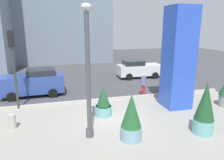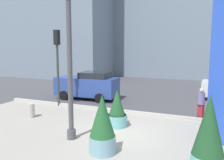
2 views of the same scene
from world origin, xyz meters
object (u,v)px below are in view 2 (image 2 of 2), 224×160
object	(u,v)px
car_passing_lane	(88,85)
potted_plant_mid_plaza	(208,138)
concrete_bollard	(31,111)
lamp_post	(70,70)
traffic_light_far_side	(57,55)
potted_plant_near_right	(102,125)
potted_plant_near_left	(117,110)
pedestrian_crossing	(201,102)

from	to	relation	value
car_passing_lane	potted_plant_mid_plaza	bearing A→B (deg)	-44.28
potted_plant_mid_plaza	concrete_bollard	size ratio (longest dim) A/B	3.33
lamp_post	concrete_bollard	bearing A→B (deg)	153.83
traffic_light_far_side	potted_plant_near_right	bearing A→B (deg)	-43.56
potted_plant_near_right	potted_plant_near_left	bearing A→B (deg)	101.72
pedestrian_crossing	potted_plant_near_right	bearing A→B (deg)	-118.02
lamp_post	car_passing_lane	distance (m)	7.80
potted_plant_near_left	concrete_bollard	xyz separation A→B (m)	(-4.71, -0.43, -0.41)
traffic_light_far_side	pedestrian_crossing	size ratio (longest dim) A/B	2.85
lamp_post	traffic_light_far_side	size ratio (longest dim) A/B	1.24
potted_plant_mid_plaza	car_passing_lane	distance (m)	11.48
lamp_post	concrete_bollard	size ratio (longest dim) A/B	7.78
pedestrian_crossing	concrete_bollard	bearing A→B (deg)	-159.64
lamp_post	potted_plant_near_right	xyz separation A→B (m)	(1.74, -0.73, -1.80)
potted_plant_near_right	traffic_light_far_side	distance (m)	7.82
concrete_bollard	pedestrian_crossing	bearing A→B (deg)	20.36
potted_plant_near_right	car_passing_lane	bearing A→B (deg)	121.63
potted_plant_mid_plaza	potted_plant_near_right	bearing A→B (deg)	174.64
potted_plant_near_left	potted_plant_near_right	xyz separation A→B (m)	(0.60, -2.91, 0.26)
car_passing_lane	pedestrian_crossing	bearing A→B (deg)	-15.47
potted_plant_near_right	concrete_bollard	distance (m)	5.91
potted_plant_near_right	pedestrian_crossing	xyz separation A→B (m)	(2.96, 5.56, -0.12)
lamp_post	potted_plant_mid_plaza	bearing A→B (deg)	-11.43
concrete_bollard	potted_plant_mid_plaza	bearing A→B (deg)	-17.73
potted_plant_mid_plaza	concrete_bollard	distance (m)	9.28
lamp_post	potted_plant_mid_plaza	size ratio (longest dim) A/B	2.34
potted_plant_near_left	pedestrian_crossing	xyz separation A→B (m)	(3.56, 2.64, 0.13)
car_passing_lane	pedestrian_crossing	xyz separation A→B (m)	(7.69, -2.13, -0.06)
potted_plant_near_left	potted_plant_near_right	size ratio (longest dim) A/B	0.83
pedestrian_crossing	potted_plant_near_left	bearing A→B (deg)	-143.43
lamp_post	potted_plant_mid_plaza	distance (m)	5.57
potted_plant_near_left	potted_plant_mid_plaza	xyz separation A→B (m)	(4.09, -3.24, 0.44)
lamp_post	traffic_light_far_side	world-z (taller)	lamp_post
lamp_post	traffic_light_far_side	bearing A→B (deg)	129.79
potted_plant_near_left	traffic_light_far_side	distance (m)	5.87
potted_plant_near_left	traffic_light_far_side	size ratio (longest dim) A/B	0.37
concrete_bollard	potted_plant_near_left	bearing A→B (deg)	5.19
potted_plant_near_left	lamp_post	bearing A→B (deg)	-117.46
traffic_light_far_side	car_passing_lane	distance (m)	3.41
potted_plant_mid_plaza	car_passing_lane	xyz separation A→B (m)	(-8.22, 8.01, -0.25)
potted_plant_near_right	potted_plant_mid_plaza	world-z (taller)	potted_plant_mid_plaza
potted_plant_near_right	car_passing_lane	world-z (taller)	potted_plant_near_right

